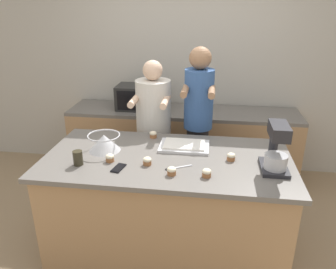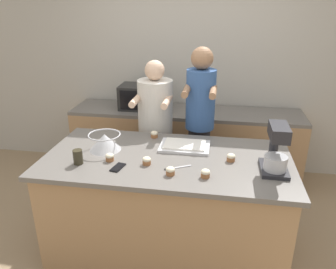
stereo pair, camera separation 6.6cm
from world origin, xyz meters
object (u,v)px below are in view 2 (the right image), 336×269
object	(u,v)px
stand_mixer	(276,151)
microwave_oven	(142,97)
person_left	(156,133)
knife	(176,168)
cupcake_3	(170,171)
person_right	(199,126)
cupcake_4	(231,157)
mixing_bowl	(105,141)
cupcake_0	(205,173)
drinking_glass	(78,157)
cupcake_2	(110,157)
baking_tray	(185,146)
cell_phone	(118,167)
cupcake_5	(147,161)
cupcake_1	(154,134)

from	to	relation	value
stand_mixer	microwave_oven	size ratio (longest dim) A/B	0.70
person_left	knife	distance (m)	0.98
cupcake_3	stand_mixer	bearing A→B (deg)	13.98
person_right	cupcake_3	xyz separation A→B (m)	(-0.14, -1.02, 0.02)
cupcake_3	cupcake_4	xyz separation A→B (m)	(0.45, 0.30, 0.00)
mixing_bowl	cupcake_3	xyz separation A→B (m)	(0.63, -0.35, -0.04)
person_left	person_right	bearing A→B (deg)	-0.13
cupcake_3	person_right	bearing A→B (deg)	82.28
cupcake_3	mixing_bowl	bearing A→B (deg)	150.93
microwave_oven	cupcake_0	world-z (taller)	microwave_oven
person_left	mixing_bowl	distance (m)	0.76
mixing_bowl	drinking_glass	distance (m)	0.31
cupcake_0	cupcake_2	size ratio (longest dim) A/B	1.00
mixing_bowl	cupcake_2	distance (m)	0.23
cupcake_0	person_right	bearing A→B (deg)	96.70
drinking_glass	cupcake_0	world-z (taller)	drinking_glass
mixing_bowl	cupcake_3	distance (m)	0.72
baking_tray	cupcake_0	distance (m)	0.54
cell_phone	cupcake_3	bearing A→B (deg)	-5.37
person_left	baking_tray	world-z (taller)	person_left
drinking_glass	cupcake_5	distance (m)	0.54
baking_tray	cell_phone	distance (m)	0.66
stand_mixer	cupcake_3	world-z (taller)	stand_mixer
drinking_glass	cupcake_5	world-z (taller)	drinking_glass
cupcake_5	cupcake_0	bearing A→B (deg)	-15.32
knife	cupcake_0	xyz separation A→B (m)	(0.23, -0.10, 0.03)
cupcake_0	person_left	bearing A→B (deg)	119.64
stand_mixer	knife	world-z (taller)	stand_mixer
mixing_bowl	cupcake_4	world-z (taller)	mixing_bowl
cupcake_1	drinking_glass	bearing A→B (deg)	-127.74
cupcake_4	microwave_oven	bearing A→B (deg)	127.88
cupcake_1	microwave_oven	bearing A→B (deg)	109.82
mixing_bowl	cupcake_5	world-z (taller)	mixing_bowl
microwave_oven	cupcake_4	bearing A→B (deg)	-52.12
drinking_glass	cupcake_1	size ratio (longest dim) A/B	1.70
knife	cupcake_0	size ratio (longest dim) A/B	2.94
cell_phone	cupcake_2	distance (m)	0.15
cupcake_3	baking_tray	bearing A→B (deg)	84.46
stand_mixer	cupcake_0	distance (m)	0.56
knife	person_left	bearing A→B (deg)	110.95
cupcake_1	cupcake_5	world-z (taller)	same
cupcake_0	cupcake_4	size ratio (longest dim) A/B	1.00
cupcake_2	cupcake_3	size ratio (longest dim) A/B	1.00
cell_phone	drinking_glass	distance (m)	0.34
microwave_oven	cupcake_3	bearing A→B (deg)	-69.70
microwave_oven	cupcake_0	bearing A→B (deg)	-62.24
mixing_bowl	cell_phone	size ratio (longest dim) A/B	1.81
person_left	person_right	xyz separation A→B (m)	(0.46, -0.00, 0.10)
cupcake_2	cupcake_4	world-z (taller)	same
person_left	cell_phone	size ratio (longest dim) A/B	10.26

